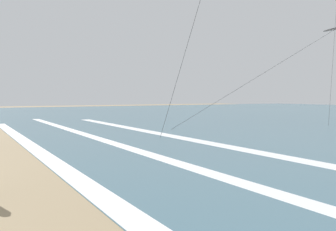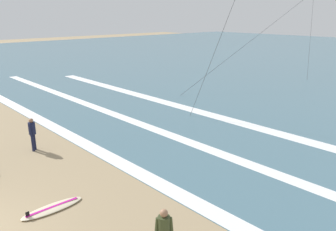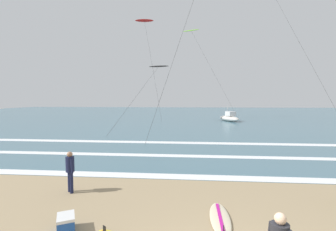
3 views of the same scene
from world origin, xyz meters
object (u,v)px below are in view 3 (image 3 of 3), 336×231
object	(u,v)px
surfboard_left_pile	(220,218)
kite_black_far_right	(159,67)
kite_lime_distant_high	(191,31)
surfer_mid_group	(70,168)
offshore_boat	(229,118)
cooler_box	(66,223)
kite_red_high_left	(144,21)

from	to	relation	value
surfboard_left_pile	kite_black_far_right	bearing A→B (deg)	100.73
surfboard_left_pile	kite_lime_distant_high	distance (m)	41.50
surfer_mid_group	offshore_boat	size ratio (longest dim) A/B	0.29
surfer_mid_group	kite_lime_distant_high	world-z (taller)	kite_lime_distant_high
kite_black_far_right	cooler_box	size ratio (longest dim) A/B	21.67
kite_lime_distant_high	cooler_box	distance (m)	42.50
surfer_mid_group	kite_red_high_left	xyz separation A→B (m)	(-3.30, 33.40, 16.18)
surfboard_left_pile	kite_black_far_right	world-z (taller)	kite_black_far_right
surfer_mid_group	surfboard_left_pile	xyz separation A→B (m)	(5.49, -1.61, -0.91)
kite_lime_distant_high	kite_red_high_left	bearing A→B (deg)	-158.48
kite_red_high_left	cooler_box	world-z (taller)	kite_red_high_left
surfboard_left_pile	cooler_box	size ratio (longest dim) A/B	2.81
surfboard_left_pile	cooler_box	distance (m)	4.40
cooler_box	surfer_mid_group	bearing A→B (deg)	114.97
kite_red_high_left	offshore_boat	xyz separation A→B (m)	(14.33, -3.24, -16.58)
kite_red_high_left	offshore_boat	size ratio (longest dim) A/B	3.20
kite_black_far_right	kite_lime_distant_high	size ratio (longest dim) A/B	0.99
surfer_mid_group	surfboard_left_pile	bearing A→B (deg)	-16.33
kite_red_high_left	offshore_boat	distance (m)	22.16
kite_red_high_left	cooler_box	bearing A→B (deg)	-82.85
surfboard_left_pile	kite_red_high_left	size ratio (longest dim) A/B	0.12
surfboard_left_pile	offshore_boat	xyz separation A→B (m)	(5.54, 31.77, 0.51)
surfboard_left_pile	kite_lime_distant_high	size ratio (longest dim) A/B	0.13
surfer_mid_group	kite_lime_distant_high	bearing A→B (deg)	82.38
surfer_mid_group	offshore_boat	world-z (taller)	offshore_boat
surfboard_left_pile	kite_black_far_right	xyz separation A→B (m)	(-5.72, 30.18, 8.57)
kite_lime_distant_high	surfer_mid_group	bearing A→B (deg)	-97.62
surfboard_left_pile	kite_lime_distant_high	world-z (taller)	kite_lime_distant_high
offshore_boat	surfer_mid_group	bearing A→B (deg)	-110.09
offshore_boat	kite_red_high_left	bearing A→B (deg)	167.27
offshore_boat	cooler_box	distance (m)	34.20
offshore_boat	cooler_box	world-z (taller)	offshore_boat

